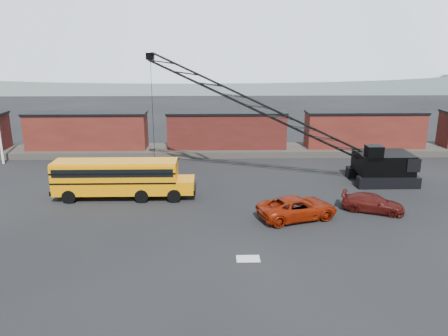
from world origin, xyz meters
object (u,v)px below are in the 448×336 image
object	(u,v)px
red_pickup	(297,208)
school_bus	(120,177)
crawler_crane	(273,114)
maroon_suv	(373,203)

from	to	relation	value
red_pickup	school_bus	bearing A→B (deg)	53.80
school_bus	crawler_crane	distance (m)	14.44
school_bus	red_pickup	xyz separation A→B (m)	(13.77, -4.71, -0.98)
school_bus	red_pickup	world-z (taller)	school_bus
red_pickup	maroon_suv	xyz separation A→B (m)	(6.01, 1.22, -0.15)
school_bus	maroon_suv	distance (m)	20.11
school_bus	maroon_suv	world-z (taller)	school_bus
maroon_suv	crawler_crane	distance (m)	11.80
red_pickup	crawler_crane	xyz separation A→B (m)	(-0.77, 9.07, 5.49)
school_bus	crawler_crane	world-z (taller)	crawler_crane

